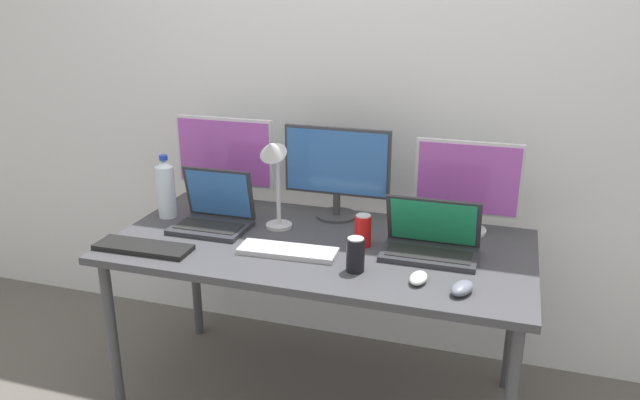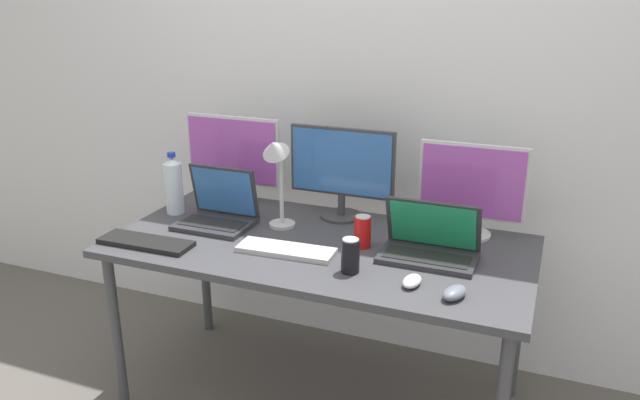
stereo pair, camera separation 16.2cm
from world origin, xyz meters
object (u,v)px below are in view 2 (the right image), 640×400
at_px(laptop_secondary, 430,245).
at_px(soda_can_near_keyboard, 363,232).
at_px(keyboard_main, 286,250).
at_px(desk_lamp, 276,166).
at_px(mouse_by_keyboard, 454,293).
at_px(monitor_left, 233,157).
at_px(monitor_right, 472,188).
at_px(keyboard_aux, 146,242).
at_px(water_bottle, 174,185).
at_px(soda_can_by_laptop, 350,256).
at_px(laptop_silver, 218,211).
at_px(monitor_center, 342,169).
at_px(work_desk, 320,257).
at_px(mouse_by_laptop, 412,281).

distance_m(laptop_secondary, soda_can_near_keyboard, 0.26).
xyz_separation_m(keyboard_main, soda_can_near_keyboard, (0.25, 0.16, 0.05)).
relative_size(laptop_secondary, desk_lamp, 0.86).
height_order(mouse_by_keyboard, soda_can_near_keyboard, soda_can_near_keyboard).
xyz_separation_m(monitor_left, mouse_by_keyboard, (1.12, -0.57, -0.20)).
bearing_deg(soda_can_near_keyboard, monitor_right, 36.21).
distance_m(keyboard_aux, soda_can_near_keyboard, 0.85).
distance_m(monitor_left, water_bottle, 0.30).
bearing_deg(desk_lamp, laptop_secondary, -4.32).
bearing_deg(keyboard_main, water_bottle, 158.66).
bearing_deg(soda_can_by_laptop, laptop_silver, 160.62).
height_order(monitor_center, keyboard_aux, monitor_center).
xyz_separation_m(laptop_secondary, keyboard_aux, (-1.06, -0.29, -0.04)).
height_order(work_desk, keyboard_main, keyboard_main).
relative_size(laptop_secondary, keyboard_main, 0.94).
relative_size(monitor_left, monitor_center, 1.00).
relative_size(keyboard_aux, soda_can_by_laptop, 3.02).
bearing_deg(keyboard_aux, water_bottle, 104.49).
xyz_separation_m(keyboard_main, keyboard_aux, (-0.54, -0.13, 0.00)).
height_order(laptop_silver, keyboard_main, laptop_silver).
xyz_separation_m(work_desk, monitor_right, (0.53, 0.30, 0.26)).
relative_size(monitor_center, mouse_by_keyboard, 4.25).
relative_size(monitor_left, soda_can_near_keyboard, 3.68).
xyz_separation_m(soda_can_near_keyboard, desk_lamp, (-0.38, 0.04, 0.21)).
bearing_deg(desk_lamp, mouse_by_laptop, -24.67).
relative_size(monitor_left, mouse_by_keyboard, 4.24).
relative_size(keyboard_aux, soda_can_near_keyboard, 3.02).
bearing_deg(soda_can_by_laptop, monitor_right, 56.03).
xyz_separation_m(monitor_right, soda_can_by_laptop, (-0.34, -0.50, -0.14)).
height_order(soda_can_near_keyboard, soda_can_by_laptop, same).
bearing_deg(monitor_center, mouse_by_keyboard, -43.59).
bearing_deg(mouse_by_keyboard, keyboard_main, -170.91).
xyz_separation_m(laptop_secondary, mouse_by_laptop, (-0.01, -0.25, -0.04)).
height_order(keyboard_aux, soda_can_by_laptop, soda_can_by_laptop).
bearing_deg(soda_can_near_keyboard, monitor_left, 158.54).
relative_size(laptop_silver, desk_lamp, 0.75).
distance_m(monitor_left, desk_lamp, 0.42).
xyz_separation_m(mouse_by_keyboard, mouse_by_laptop, (-0.15, 0.04, -0.00)).
bearing_deg(monitor_center, laptop_silver, -149.74).
bearing_deg(soda_can_near_keyboard, keyboard_aux, -159.55).
relative_size(work_desk, monitor_center, 3.54).
bearing_deg(keyboard_aux, monitor_center, 41.97).
distance_m(monitor_center, soda_can_near_keyboard, 0.37).
bearing_deg(desk_lamp, monitor_right, 17.00).
bearing_deg(soda_can_near_keyboard, monitor_center, 124.21).
bearing_deg(soda_can_near_keyboard, keyboard_main, -147.28).
distance_m(laptop_silver, desk_lamp, 0.34).
height_order(monitor_center, monitor_right, monitor_center).
bearing_deg(laptop_secondary, keyboard_main, -163.58).
height_order(laptop_secondary, water_bottle, water_bottle).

